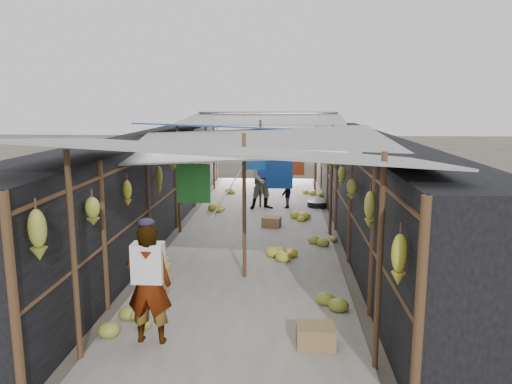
% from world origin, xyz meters
% --- Properties ---
extents(ground, '(80.00, 80.00, 0.00)m').
position_xyz_m(ground, '(0.00, 0.00, 0.00)').
color(ground, '#6B6356').
rests_on(ground, ground).
extents(aisle_slab, '(3.60, 16.00, 0.02)m').
position_xyz_m(aisle_slab, '(0.00, 6.50, 0.01)').
color(aisle_slab, '#9E998E').
rests_on(aisle_slab, ground).
extents(stall_left, '(1.40, 15.00, 2.30)m').
position_xyz_m(stall_left, '(-2.70, 6.50, 1.15)').
color(stall_left, black).
rests_on(stall_left, ground).
extents(stall_right, '(1.40, 15.00, 2.30)m').
position_xyz_m(stall_right, '(2.70, 6.50, 1.15)').
color(stall_right, black).
rests_on(stall_right, ground).
extents(crate_near, '(0.50, 0.40, 0.29)m').
position_xyz_m(crate_near, '(1.12, 0.49, 0.15)').
color(crate_near, '#987C4D').
rests_on(crate_near, ground).
extents(crate_mid, '(0.50, 0.43, 0.27)m').
position_xyz_m(crate_mid, '(0.40, 6.62, 0.13)').
color(crate_mid, '#987C4D').
rests_on(crate_mid, ground).
extents(crate_back, '(0.42, 0.36, 0.25)m').
position_xyz_m(crate_back, '(-0.11, 11.24, 0.12)').
color(crate_back, '#987C4D').
rests_on(crate_back, ground).
extents(black_basin, '(0.60, 0.60, 0.18)m').
position_xyz_m(black_basin, '(1.70, 9.11, 0.09)').
color(black_basin, black).
rests_on(black_basin, ground).
extents(vendor_elderly, '(0.60, 0.40, 1.62)m').
position_xyz_m(vendor_elderly, '(-1.04, 0.48, 0.81)').
color(vendor_elderly, silver).
rests_on(vendor_elderly, ground).
extents(shopper_blue, '(1.03, 0.89, 1.83)m').
position_xyz_m(shopper_blue, '(0.13, 8.77, 0.92)').
color(shopper_blue, navy).
rests_on(shopper_blue, ground).
extents(vendor_seated, '(0.52, 0.69, 0.96)m').
position_xyz_m(vendor_seated, '(0.77, 8.88, 0.48)').
color(vendor_seated, '#504C45').
rests_on(vendor_seated, ground).
extents(market_canopy, '(5.62, 15.20, 2.77)m').
position_xyz_m(market_canopy, '(0.03, 6.83, 2.41)').
color(market_canopy, brown).
rests_on(market_canopy, ground).
extents(hanging_bananas, '(3.96, 14.49, 0.86)m').
position_xyz_m(hanging_bananas, '(-0.02, 6.26, 1.66)').
color(hanging_bananas, olive).
rests_on(hanging_bananas, ground).
extents(floor_bananas, '(3.89, 10.86, 0.34)m').
position_xyz_m(floor_bananas, '(-0.08, 6.24, 0.15)').
color(floor_bananas, '#ACAB2C').
rests_on(floor_bananas, ground).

